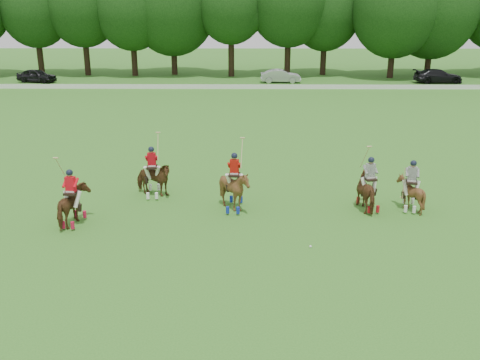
{
  "coord_description": "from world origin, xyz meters",
  "views": [
    {
      "loc": [
        1.68,
        -16.4,
        8.2
      ],
      "look_at": [
        1.46,
        4.2,
        1.4
      ],
      "focal_mm": 40.0,
      "sensor_mm": 36.0,
      "label": 1
    }
  ],
  "objects_px": {
    "polo_red_b": "(153,179)",
    "polo_red_c": "(234,189)",
    "polo_stripe_a": "(369,191)",
    "polo_ball": "(310,247)",
    "car_right": "(438,76)",
    "polo_stripe_b": "(410,193)",
    "car_left": "(37,76)",
    "polo_red_a": "(73,205)",
    "car_mid": "(281,76)"
  },
  "relations": [
    {
      "from": "polo_red_b",
      "to": "polo_red_c",
      "type": "xyz_separation_m",
      "value": [
        3.67,
        -1.62,
        0.09
      ]
    },
    {
      "from": "polo_stripe_a",
      "to": "polo_red_b",
      "type": "bearing_deg",
      "value": 170.57
    },
    {
      "from": "polo_red_b",
      "to": "polo_ball",
      "type": "bearing_deg",
      "value": -39.44
    },
    {
      "from": "car_right",
      "to": "polo_ball",
      "type": "distance_m",
      "value": 45.66
    },
    {
      "from": "polo_red_c",
      "to": "polo_stripe_b",
      "type": "height_order",
      "value": "polo_red_c"
    },
    {
      "from": "car_left",
      "to": "polo_ball",
      "type": "height_order",
      "value": "car_left"
    },
    {
      "from": "polo_red_b",
      "to": "polo_red_c",
      "type": "height_order",
      "value": "polo_red_c"
    },
    {
      "from": "polo_red_a",
      "to": "polo_red_c",
      "type": "xyz_separation_m",
      "value": [
        6.22,
        1.69,
        0.1
      ]
    },
    {
      "from": "polo_red_b",
      "to": "polo_stripe_b",
      "type": "bearing_deg",
      "value": -8.04
    },
    {
      "from": "polo_ball",
      "to": "polo_stripe_b",
      "type": "bearing_deg",
      "value": 39.45
    },
    {
      "from": "polo_stripe_b",
      "to": "polo_ball",
      "type": "bearing_deg",
      "value": -140.55
    },
    {
      "from": "polo_red_a",
      "to": "polo_red_c",
      "type": "height_order",
      "value": "polo_red_c"
    },
    {
      "from": "polo_red_a",
      "to": "polo_red_b",
      "type": "height_order",
      "value": "polo_red_b"
    },
    {
      "from": "car_left",
      "to": "polo_stripe_a",
      "type": "relative_size",
      "value": 1.52
    },
    {
      "from": "car_right",
      "to": "polo_red_b",
      "type": "xyz_separation_m",
      "value": [
        -25.06,
        -36.39,
        0.07
      ]
    },
    {
      "from": "car_mid",
      "to": "polo_red_a",
      "type": "height_order",
      "value": "polo_red_a"
    },
    {
      "from": "polo_red_c",
      "to": "polo_stripe_b",
      "type": "xyz_separation_m",
      "value": [
        7.31,
        0.06,
        -0.15
      ]
    },
    {
      "from": "car_mid",
      "to": "polo_stripe_b",
      "type": "distance_m",
      "value": 38.06
    },
    {
      "from": "polo_stripe_a",
      "to": "polo_ball",
      "type": "xyz_separation_m",
      "value": [
        -2.82,
        -3.76,
        -0.77
      ]
    },
    {
      "from": "car_mid",
      "to": "polo_ball",
      "type": "relative_size",
      "value": 48.39
    },
    {
      "from": "car_mid",
      "to": "polo_ball",
      "type": "xyz_separation_m",
      "value": [
        -1.5,
        -41.68,
        -0.67
      ]
    },
    {
      "from": "polo_red_a",
      "to": "polo_red_c",
      "type": "distance_m",
      "value": 6.44
    },
    {
      "from": "car_mid",
      "to": "polo_stripe_a",
      "type": "xyz_separation_m",
      "value": [
        1.32,
        -37.93,
        0.1
      ]
    },
    {
      "from": "polo_ball",
      "to": "polo_red_c",
      "type": "bearing_deg",
      "value": 126.93
    },
    {
      "from": "car_mid",
      "to": "polo_red_c",
      "type": "relative_size",
      "value": 1.45
    },
    {
      "from": "polo_red_b",
      "to": "polo_stripe_a",
      "type": "height_order",
      "value": "polo_red_b"
    },
    {
      "from": "polo_red_b",
      "to": "polo_stripe_b",
      "type": "distance_m",
      "value": 11.09
    },
    {
      "from": "car_mid",
      "to": "polo_red_c",
      "type": "distance_m",
      "value": 38.24
    },
    {
      "from": "polo_red_c",
      "to": "polo_ball",
      "type": "xyz_separation_m",
      "value": [
        2.77,
        -3.68,
        -0.86
      ]
    },
    {
      "from": "polo_ball",
      "to": "car_right",
      "type": "bearing_deg",
      "value": 65.93
    },
    {
      "from": "car_mid",
      "to": "car_right",
      "type": "xyz_separation_m",
      "value": [
        17.12,
        0.0,
        0.03
      ]
    },
    {
      "from": "car_left",
      "to": "car_right",
      "type": "xyz_separation_m",
      "value": [
        43.87,
        0.0,
        0.01
      ]
    },
    {
      "from": "polo_ball",
      "to": "car_mid",
      "type": "bearing_deg",
      "value": 87.94
    },
    {
      "from": "polo_red_a",
      "to": "car_mid",
      "type": "bearing_deg",
      "value": 75.21
    },
    {
      "from": "polo_stripe_a",
      "to": "polo_ball",
      "type": "bearing_deg",
      "value": -126.89
    },
    {
      "from": "car_left",
      "to": "polo_red_b",
      "type": "relative_size",
      "value": 1.52
    },
    {
      "from": "car_mid",
      "to": "car_right",
      "type": "height_order",
      "value": "car_right"
    },
    {
      "from": "car_right",
      "to": "polo_stripe_b",
      "type": "relative_size",
      "value": 2.4
    },
    {
      "from": "car_right",
      "to": "polo_red_c",
      "type": "distance_m",
      "value": 43.61
    },
    {
      "from": "car_left",
      "to": "polo_stripe_a",
      "type": "bearing_deg",
      "value": -128.98
    },
    {
      "from": "car_right",
      "to": "polo_stripe_b",
      "type": "xyz_separation_m",
      "value": [
        -14.07,
        -37.94,
        0.01
      ]
    },
    {
      "from": "polo_red_c",
      "to": "polo_stripe_a",
      "type": "xyz_separation_m",
      "value": [
        5.59,
        0.08,
        -0.08
      ]
    },
    {
      "from": "polo_red_b",
      "to": "polo_stripe_a",
      "type": "distance_m",
      "value": 9.38
    },
    {
      "from": "polo_stripe_b",
      "to": "polo_ball",
      "type": "height_order",
      "value": "polo_stripe_b"
    },
    {
      "from": "car_left",
      "to": "polo_stripe_b",
      "type": "relative_size",
      "value": 2.0
    },
    {
      "from": "car_right",
      "to": "polo_red_c",
      "type": "xyz_separation_m",
      "value": [
        -21.39,
        -38.01,
        0.16
      ]
    },
    {
      "from": "polo_red_c",
      "to": "polo_stripe_a",
      "type": "height_order",
      "value": "polo_red_c"
    },
    {
      "from": "car_left",
      "to": "car_mid",
      "type": "bearing_deg",
      "value": -75.48
    },
    {
      "from": "polo_stripe_a",
      "to": "car_right",
      "type": "bearing_deg",
      "value": 67.38
    },
    {
      "from": "polo_red_b",
      "to": "polo_red_c",
      "type": "relative_size",
      "value": 0.94
    }
  ]
}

